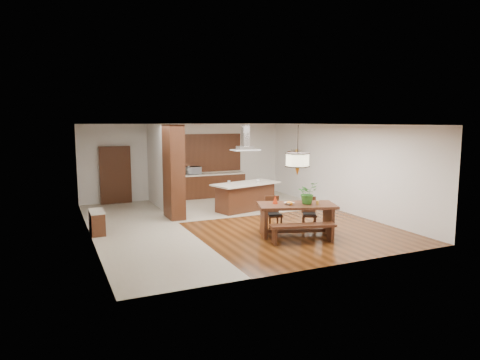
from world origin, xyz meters
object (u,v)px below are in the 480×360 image
dining_table (297,212)px  kitchen_island (245,196)px  dining_bench (303,233)px  microwave (193,170)px  pendant_lantern (298,150)px  fruit_bowl (289,203)px  hallway_console (97,222)px  dining_chair_left (274,213)px  foliage_plant (307,193)px  island_cup (258,181)px  range_hood (245,137)px  dining_chair_right (309,213)px

dining_table → kitchen_island: bearing=88.3°
dining_bench → microwave: bearing=94.4°
pendant_lantern → fruit_bowl: size_ratio=5.24×
hallway_console → microwave: bearing=45.0°
dining_chair_left → foliage_plant: size_ratio=1.61×
dining_table → island_cup: bearing=80.8°
kitchen_island → range_hood: bearing=75.2°
dining_table → kitchen_island: 3.42m
pendant_lantern → range_hood: (0.10, 3.42, 0.22)m
dining_table → dining_chair_right: bearing=31.6°
hallway_console → kitchen_island: bearing=12.8°
dining_chair_right → fruit_bowl: 1.07m
microwave → fruit_bowl: bearing=-92.1°
fruit_bowl → dining_chair_right: bearing=23.9°
microwave → pendant_lantern: bearing=-90.0°
dining_bench → microwave: (-0.54, 6.99, 0.87)m
dining_bench → pendant_lantern: (0.24, 0.68, 2.01)m
dining_chair_left → pendant_lantern: size_ratio=0.71×
fruit_bowl → pendant_lantern: bearing=-3.5°
foliage_plant → island_cup: size_ratio=4.51×
dining_chair_left → island_cup: size_ratio=7.24×
fruit_bowl → kitchen_island: bearing=84.4°
pendant_lantern → island_cup: bearing=80.8°
dining_table → dining_bench: bearing=-109.2°
dining_chair_left → microwave: (-0.51, 5.57, 0.64)m
hallway_console → microwave: (4.02, 4.01, 0.79)m
kitchen_island → microwave: size_ratio=4.51×
dining_bench → hallway_console: bearing=146.8°
hallway_console → dining_bench: hallway_console is taller
dining_chair_left → microwave: bearing=106.1°
dining_bench → dining_chair_left: bearing=91.4°
fruit_bowl → microwave: 6.32m
kitchen_island → range_hood: (-0.00, 0.00, 1.98)m
hallway_console → fruit_bowl: size_ratio=3.52×
pendant_lantern → range_hood: bearing=88.3°
island_cup → microwave: (-1.32, 2.97, 0.10)m
hallway_console → dining_chair_right: (5.47, -1.88, 0.13)m
fruit_bowl → foliage_plant: bearing=-10.2°
hallway_console → fruit_bowl: 5.14m
dining_table → fruit_bowl: (-0.23, 0.01, 0.25)m
hallway_console → pendant_lantern: 5.66m
dining_bench → fruit_bowl: 0.94m
kitchen_island → island_cup: 0.68m
hallway_console → range_hood: bearing=12.9°
dining_bench → island_cup: bearing=79.0°
island_cup → fruit_bowl: bearing=-103.0°
dining_chair_left → range_hood: 3.36m
fruit_bowl → range_hood: size_ratio=0.28×
dining_table → microwave: (-0.78, 6.31, 0.49)m
hallway_console → island_cup: size_ratio=6.89×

